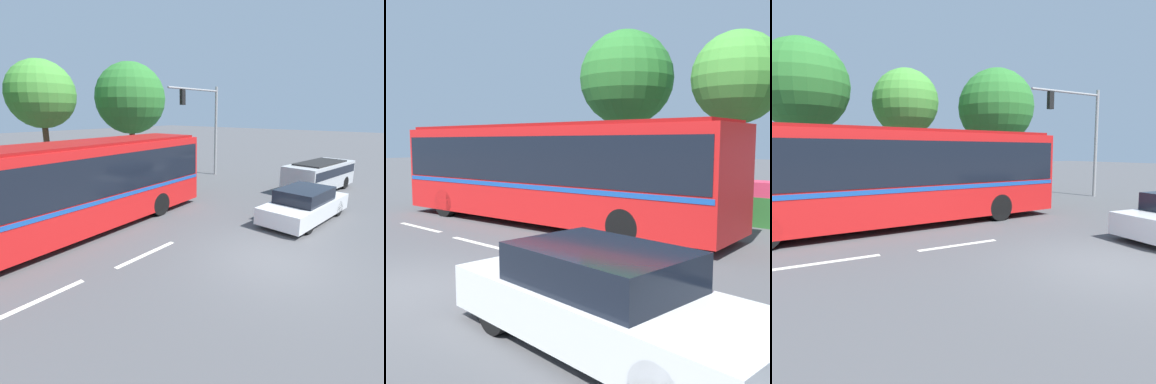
{
  "view_description": "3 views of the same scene",
  "coord_description": "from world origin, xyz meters",
  "views": [
    {
      "loc": [
        -8.2,
        -3.59,
        4.38
      ],
      "look_at": [
        1.31,
        4.25,
        1.19
      ],
      "focal_mm": 29.05,
      "sensor_mm": 36.0,
      "label": 1
    },
    {
      "loc": [
        7.94,
        -3.94,
        2.74
      ],
      "look_at": [
        0.58,
        4.24,
        1.54
      ],
      "focal_mm": 42.54,
      "sensor_mm": 36.0,
      "label": 2
    },
    {
      "loc": [
        -6.65,
        -5.2,
        2.57
      ],
      "look_at": [
        -0.27,
        6.39,
        1.07
      ],
      "focal_mm": 33.33,
      "sensor_mm": 36.0,
      "label": 3
    }
  ],
  "objects": [
    {
      "name": "traffic_light_pole",
      "position": [
        8.76,
        9.19,
        4.01
      ],
      "size": [
        4.83,
        0.24,
        6.04
      ],
      "rotation": [
        0.0,
        0.0,
        3.14
      ],
      "color": "gray",
      "rests_on": "ground"
    },
    {
      "name": "street_tree_right",
      "position": [
        5.55,
        12.96,
        5.21
      ],
      "size": [
        4.55,
        4.55,
        7.5
      ],
      "color": "brown",
      "rests_on": "ground"
    },
    {
      "name": "street_tree_centre",
      "position": [
        0.28,
        14.15,
        5.29
      ],
      "size": [
        3.69,
        3.69,
        7.16
      ],
      "color": "brown",
      "rests_on": "ground"
    },
    {
      "name": "lane_stripe_near",
      "position": [
        -2.15,
        3.27,
        0.01
      ],
      "size": [
        2.4,
        0.16,
        0.01
      ],
      "primitive_type": "cube",
      "color": "silver",
      "rests_on": "ground"
    },
    {
      "name": "ground_plane",
      "position": [
        0.0,
        0.0,
        0.0
      ],
      "size": [
        140.0,
        140.0,
        0.0
      ],
      "primitive_type": "plane",
      "color": "#4C4C4F"
    },
    {
      "name": "street_tree_left",
      "position": [
        -4.98,
        13.85,
        5.71
      ],
      "size": [
        4.42,
        4.42,
        7.94
      ],
      "color": "brown",
      "rests_on": "ground"
    },
    {
      "name": "flowering_hedge",
      "position": [
        0.56,
        11.15,
        0.72
      ],
      "size": [
        6.24,
        1.02,
        1.46
      ],
      "color": "#286028",
      "rests_on": "ground"
    },
    {
      "name": "lane_stripe_mid",
      "position": [
        -5.52,
        3.4,
        0.01
      ],
      "size": [
        2.4,
        0.16,
        0.01
      ],
      "primitive_type": "cube",
      "color": "silver",
      "rests_on": "ground"
    },
    {
      "name": "city_bus",
      "position": [
        -2.79,
        6.62,
        1.89
      ],
      "size": [
        12.57,
        3.38,
        3.32
      ],
      "rotation": [
        0.0,
        0.0,
        3.21
      ],
      "color": "red",
      "rests_on": "ground"
    }
  ]
}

